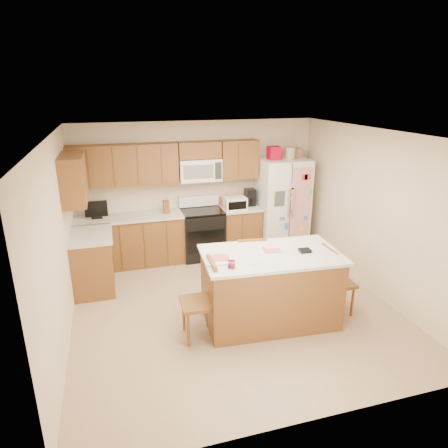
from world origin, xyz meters
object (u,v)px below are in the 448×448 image
object	(u,v)px
windsor_chair_back	(249,269)
windsor_chair_right	(336,282)
refrigerator	(282,204)
island	(270,287)
windsor_chair_left	(200,302)
stove	(202,233)

from	to	relation	value
windsor_chair_back	windsor_chair_right	distance (m)	1.25
windsor_chair_right	refrigerator	bearing A→B (deg)	84.67
island	windsor_chair_right	xyz separation A→B (m)	(0.97, -0.07, -0.03)
island	windsor_chair_left	distance (m)	1.00
stove	island	distance (m)	2.43
stove	refrigerator	distance (m)	1.63
windsor_chair_left	windsor_chair_right	bearing A→B (deg)	1.30
stove	island	size ratio (longest dim) A/B	0.60
windsor_chair_left	island	bearing A→B (deg)	6.62
windsor_chair_left	windsor_chair_back	size ratio (longest dim) A/B	1.03
stove	windsor_chair_left	distance (m)	2.59
refrigerator	windsor_chair_left	world-z (taller)	refrigerator
stove	windsor_chair_left	size ratio (longest dim) A/B	1.08
refrigerator	windsor_chair_right	distance (m)	2.46
windsor_chair_left	windsor_chair_back	bearing A→B (deg)	39.04
refrigerator	windsor_chair_left	xyz separation A→B (m)	(-2.19, -2.46, -0.43)
refrigerator	island	size ratio (longest dim) A/B	1.09
stove	windsor_chair_back	size ratio (longest dim) A/B	1.11
refrigerator	windsor_chair_right	bearing A→B (deg)	-95.33
island	windsor_chair_back	xyz separation A→B (m)	(-0.06, 0.64, -0.02)
refrigerator	stove	bearing A→B (deg)	177.70
windsor_chair_left	windsor_chair_back	world-z (taller)	windsor_chair_left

